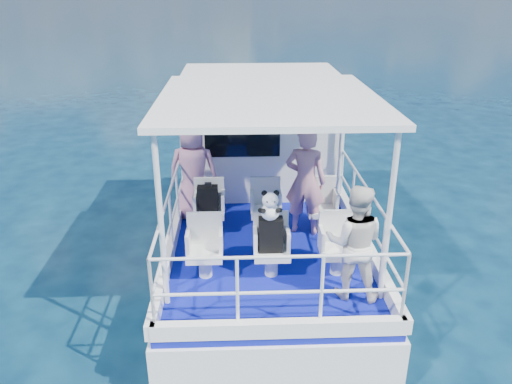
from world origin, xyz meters
TOP-DOWN VIEW (x-y plane):
  - ground at (0.00, 0.00)m, footprint 2000.00×2000.00m
  - hull at (0.00, 1.00)m, footprint 3.00×7.00m
  - deck at (0.00, 1.00)m, footprint 2.90×6.90m
  - cabin at (0.00, 2.30)m, footprint 2.85×2.00m
  - canopy at (0.00, -0.20)m, footprint 3.00×3.20m
  - canopy_posts at (0.00, -0.25)m, footprint 2.77×2.97m
  - railings at (0.00, -0.58)m, footprint 2.84×3.59m
  - seat_port_fwd at (-0.90, 0.20)m, footprint 0.48×0.46m
  - seat_center_fwd at (0.00, 0.20)m, footprint 0.48×0.46m
  - seat_stbd_fwd at (0.90, 0.20)m, footprint 0.48×0.46m
  - seat_port_aft at (-0.90, -1.10)m, footprint 0.48×0.46m
  - seat_center_aft at (0.00, -1.10)m, footprint 0.48×0.46m
  - seat_stbd_aft at (0.90, -1.10)m, footprint 0.48×0.46m
  - passenger_port_fwd at (-1.17, 0.79)m, footprint 0.66×0.49m
  - passenger_stbd_fwd at (0.60, 0.16)m, footprint 0.73×0.59m
  - passenger_stbd_aft at (0.98, -1.62)m, footprint 0.85×0.74m
  - backpack_port at (-0.91, 0.18)m, footprint 0.32×0.18m
  - backpack_center at (-0.02, -1.11)m, footprint 0.32×0.18m
  - compact_camera at (-0.90, 0.17)m, footprint 0.10×0.06m
  - panda at (-0.03, -1.14)m, footprint 0.26×0.22m

SIDE VIEW (x-z plane):
  - ground at x=0.00m, z-range 0.00..0.00m
  - hull at x=0.00m, z-range -0.80..0.80m
  - deck at x=0.00m, z-range 0.80..0.90m
  - seat_port_fwd at x=-0.90m, z-range 0.90..1.28m
  - seat_center_fwd at x=0.00m, z-range 0.90..1.28m
  - seat_stbd_fwd at x=0.90m, z-range 0.90..1.28m
  - seat_port_aft at x=-0.90m, z-range 0.90..1.28m
  - seat_center_aft at x=0.00m, z-range 0.90..1.28m
  - seat_stbd_aft at x=0.90m, z-range 0.90..1.28m
  - railings at x=0.00m, z-range 0.90..1.90m
  - backpack_port at x=-0.91m, z-range 1.28..1.70m
  - backpack_center at x=-0.02m, z-range 1.28..1.76m
  - passenger_stbd_aft at x=0.98m, z-range 0.90..2.41m
  - compact_camera at x=-0.90m, z-range 1.70..1.76m
  - passenger_port_fwd at x=-1.17m, z-range 0.90..2.58m
  - passenger_stbd_fwd at x=0.60m, z-range 0.90..2.64m
  - panda at x=-0.03m, z-range 1.76..2.16m
  - cabin at x=0.00m, z-range 0.90..3.10m
  - canopy_posts at x=0.00m, z-range 0.90..3.10m
  - canopy at x=0.00m, z-range 3.10..3.18m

